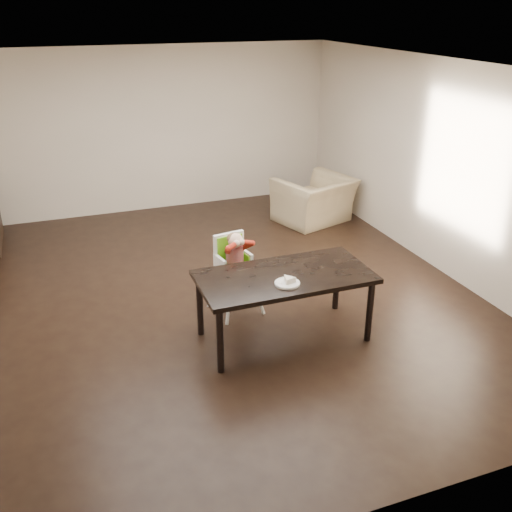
{
  "coord_description": "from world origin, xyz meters",
  "views": [
    {
      "loc": [
        -1.74,
        -5.99,
        3.34
      ],
      "look_at": [
        0.19,
        -0.77,
        0.83
      ],
      "focal_mm": 40.0,
      "sensor_mm": 36.0,
      "label": 1
    }
  ],
  "objects": [
    {
      "name": "ground",
      "position": [
        0.0,
        0.0,
        0.0
      ],
      "size": [
        7.0,
        7.0,
        0.0
      ],
      "primitive_type": "plane",
      "color": "black",
      "rests_on": "ground"
    },
    {
      "name": "room_walls",
      "position": [
        0.0,
        0.0,
        1.86
      ],
      "size": [
        6.02,
        7.02,
        2.71
      ],
      "color": "beige",
      "rests_on": "ground"
    },
    {
      "name": "dining_table",
      "position": [
        0.37,
        -1.15,
        0.67
      ],
      "size": [
        1.8,
        0.9,
        0.75
      ],
      "color": "black",
      "rests_on": "ground"
    },
    {
      "name": "high_chair",
      "position": [
        0.06,
        -0.39,
        0.69
      ],
      "size": [
        0.47,
        0.47,
        0.98
      ],
      "rotation": [
        0.0,
        0.0,
        0.17
      ],
      "color": "white",
      "rests_on": "ground"
    },
    {
      "name": "plate",
      "position": [
        0.31,
        -1.36,
        0.78
      ],
      "size": [
        0.3,
        0.3,
        0.07
      ],
      "rotation": [
        0.0,
        0.0,
        -0.18
      ],
      "color": "white",
      "rests_on": "dining_table"
    },
    {
      "name": "armchair",
      "position": [
        2.2,
        1.94,
        0.49
      ],
      "size": [
        1.29,
        1.04,
        0.98
      ],
      "primitive_type": "imported",
      "rotation": [
        0.0,
        0.0,
        3.46
      ],
      "color": "tan",
      "rests_on": "ground"
    }
  ]
}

